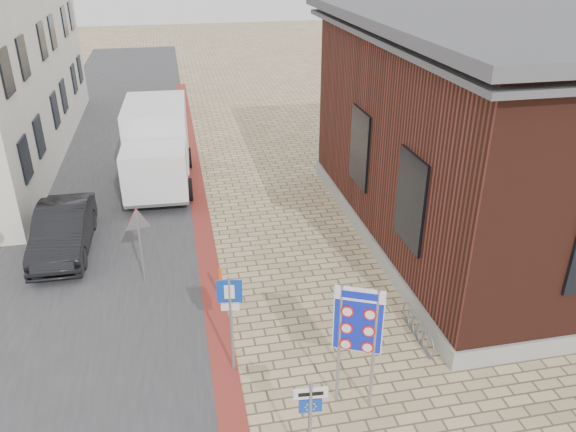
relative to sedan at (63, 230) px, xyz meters
name	(u,v)px	position (x,y,z in m)	size (l,w,h in m)	color
ground	(336,424)	(6.21, -8.38, -0.70)	(120.00, 120.00, 0.00)	tan
road_strip	(108,171)	(0.71, 6.62, -0.69)	(7.00, 60.00, 0.02)	#38383A
curb_strip	(201,215)	(4.21, 1.62, -0.69)	(0.60, 40.00, 0.02)	maroon
brick_building	(557,124)	(15.20, -1.38, 2.78)	(13.00, 13.00, 6.80)	gray
bike_rack	(418,329)	(8.86, -6.18, -0.44)	(0.08, 1.80, 0.60)	slate
sedan	(63,230)	(0.00, 0.00, 0.00)	(1.49, 4.27, 1.41)	black
box_truck	(157,145)	(2.86, 4.89, 0.84)	(2.63, 5.81, 3.00)	slate
border_sign	(358,323)	(6.71, -7.88, 1.32)	(0.89, 0.45, 2.82)	gray
essen_sign	(310,416)	(5.41, -9.37, 0.69)	(0.58, 0.09, 2.15)	gray
parking_sign	(230,309)	(4.41, -6.38, 0.94)	(0.53, 0.12, 2.42)	gray
yield_sign	(138,228)	(2.41, -2.38, 1.02)	(0.80, 0.20, 2.27)	gray
bollard	(220,285)	(4.41, -3.60, -0.24)	(0.08, 0.08, 0.93)	#FF520D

